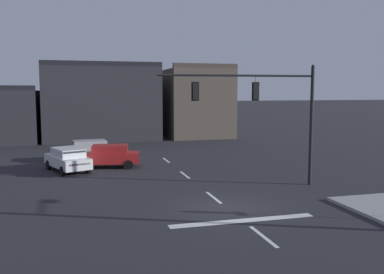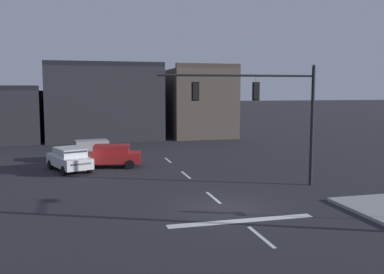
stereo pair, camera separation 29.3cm
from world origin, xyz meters
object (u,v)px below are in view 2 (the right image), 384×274
at_px(car_lot_middle, 93,150).
at_px(car_lot_farside, 110,155).
at_px(signal_mast_near_side, 269,104).
at_px(car_lot_nearside, 69,159).

xyz_separation_m(car_lot_middle, car_lot_farside, (1.11, -3.28, 0.00)).
xyz_separation_m(signal_mast_near_side, car_lot_middle, (-9.39, 11.74, -3.85)).
bearing_deg(car_lot_nearside, signal_mast_near_side, -34.83).
xyz_separation_m(car_lot_nearside, car_lot_middle, (1.67, 4.05, 0.00)).
height_order(signal_mast_near_side, car_lot_nearside, signal_mast_near_side).
bearing_deg(car_lot_middle, signal_mast_near_side, -51.37).
bearing_deg(signal_mast_near_side, car_lot_farside, 134.35).
bearing_deg(car_lot_nearside, car_lot_farside, 15.42).
distance_m(signal_mast_near_side, car_lot_middle, 15.52).
relative_size(car_lot_nearside, car_lot_farside, 1.03).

